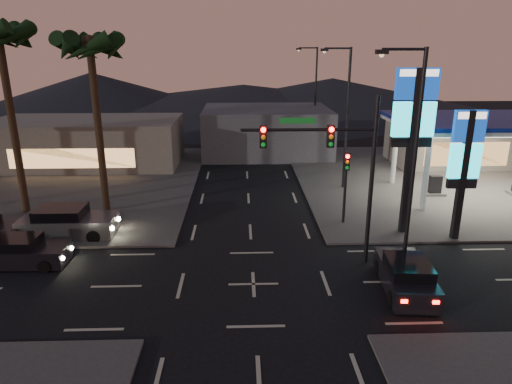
{
  "coord_description": "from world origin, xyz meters",
  "views": [
    {
      "loc": [
        -0.5,
        -17.91,
        9.99
      ],
      "look_at": [
        0.25,
        3.99,
        3.0
      ],
      "focal_mm": 32.0,
      "sensor_mm": 36.0,
      "label": 1
    }
  ],
  "objects_px": {
    "traffic_signal_mast": "(335,158)",
    "suv_station": "(406,276)",
    "pylon_sign_tall": "(414,119)",
    "car_lane_a_front": "(21,252)",
    "pylon_sign_short": "(465,156)",
    "gas_station": "(487,124)",
    "car_lane_b_front": "(67,223)"
  },
  "relations": [
    {
      "from": "traffic_signal_mast",
      "to": "suv_station",
      "type": "height_order",
      "value": "traffic_signal_mast"
    },
    {
      "from": "pylon_sign_tall",
      "to": "car_lane_a_front",
      "type": "bearing_deg",
      "value": -170.64
    },
    {
      "from": "pylon_sign_tall",
      "to": "car_lane_a_front",
      "type": "distance_m",
      "value": 20.6
    },
    {
      "from": "suv_station",
      "to": "traffic_signal_mast",
      "type": "bearing_deg",
      "value": 135.46
    },
    {
      "from": "car_lane_a_front",
      "to": "suv_station",
      "type": "distance_m",
      "value": 17.76
    },
    {
      "from": "pylon_sign_short",
      "to": "suv_station",
      "type": "relative_size",
      "value": 1.54
    },
    {
      "from": "gas_station",
      "to": "car_lane_a_front",
      "type": "relative_size",
      "value": 2.81
    },
    {
      "from": "car_lane_a_front",
      "to": "pylon_sign_tall",
      "type": "bearing_deg",
      "value": 9.36
    },
    {
      "from": "car_lane_a_front",
      "to": "suv_station",
      "type": "height_order",
      "value": "suv_station"
    },
    {
      "from": "suv_station",
      "to": "pylon_sign_tall",
      "type": "bearing_deg",
      "value": 72.08
    },
    {
      "from": "car_lane_a_front",
      "to": "suv_station",
      "type": "relative_size",
      "value": 0.96
    },
    {
      "from": "car_lane_a_front",
      "to": "suv_station",
      "type": "bearing_deg",
      "value": -9.68
    },
    {
      "from": "gas_station",
      "to": "pylon_sign_tall",
      "type": "relative_size",
      "value": 1.36
    },
    {
      "from": "pylon_sign_tall",
      "to": "car_lane_b_front",
      "type": "bearing_deg",
      "value": 179.37
    },
    {
      "from": "gas_station",
      "to": "pylon_sign_tall",
      "type": "bearing_deg",
      "value": -139.09
    },
    {
      "from": "pylon_sign_tall",
      "to": "pylon_sign_short",
      "type": "bearing_deg",
      "value": -21.8
    },
    {
      "from": "gas_station",
      "to": "pylon_sign_tall",
      "type": "xyz_separation_m",
      "value": [
        -7.5,
        -6.5,
        1.31
      ]
    },
    {
      "from": "gas_station",
      "to": "traffic_signal_mast",
      "type": "height_order",
      "value": "traffic_signal_mast"
    },
    {
      "from": "traffic_signal_mast",
      "to": "suv_station",
      "type": "bearing_deg",
      "value": -44.54
    },
    {
      "from": "traffic_signal_mast",
      "to": "car_lane_b_front",
      "type": "xyz_separation_m",
      "value": [
        -13.81,
        3.72,
        -4.44
      ]
    },
    {
      "from": "gas_station",
      "to": "pylon_sign_short",
      "type": "height_order",
      "value": "pylon_sign_short"
    },
    {
      "from": "gas_station",
      "to": "pylon_sign_short",
      "type": "distance_m",
      "value": 9.02
    },
    {
      "from": "gas_station",
      "to": "pylon_sign_short",
      "type": "bearing_deg",
      "value": -123.69
    },
    {
      "from": "traffic_signal_mast",
      "to": "pylon_sign_short",
      "type": "bearing_deg",
      "value": 19.13
    },
    {
      "from": "pylon_sign_tall",
      "to": "suv_station",
      "type": "height_order",
      "value": "pylon_sign_tall"
    },
    {
      "from": "traffic_signal_mast",
      "to": "car_lane_b_front",
      "type": "relative_size",
      "value": 1.53
    },
    {
      "from": "pylon_sign_short",
      "to": "suv_station",
      "type": "distance_m",
      "value": 7.95
    },
    {
      "from": "car_lane_a_front",
      "to": "car_lane_b_front",
      "type": "height_order",
      "value": "car_lane_b_front"
    },
    {
      "from": "traffic_signal_mast",
      "to": "car_lane_a_front",
      "type": "xyz_separation_m",
      "value": [
        -14.77,
        0.29,
        -4.58
      ]
    },
    {
      "from": "suv_station",
      "to": "car_lane_b_front",
      "type": "bearing_deg",
      "value": 158.83
    },
    {
      "from": "pylon_sign_short",
      "to": "traffic_signal_mast",
      "type": "relative_size",
      "value": 0.88
    },
    {
      "from": "pylon_sign_tall",
      "to": "car_lane_a_front",
      "type": "relative_size",
      "value": 2.07
    }
  ]
}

